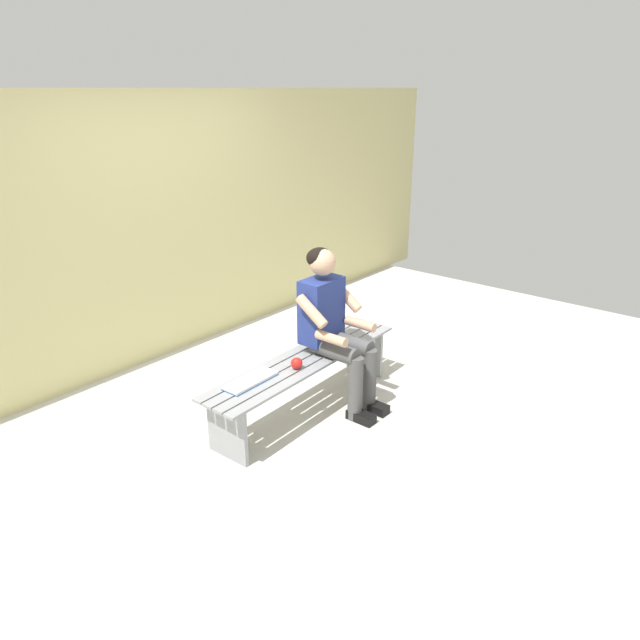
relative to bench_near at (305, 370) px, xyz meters
name	(u,v)px	position (x,y,z in m)	size (l,w,h in m)	color
ground_plane	(297,563)	(1.22, 1.00, -0.36)	(10.00, 7.00, 0.04)	beige
brick_wall	(100,239)	(0.50, -1.80, 0.83)	(9.50, 0.24, 2.33)	#D1C684
bench_near	(305,370)	(0.00, 0.00, 0.00)	(1.88, 0.44, 0.43)	gray
person_seated	(334,323)	(-0.22, 0.10, 0.34)	(0.50, 0.69, 1.24)	navy
apple	(297,363)	(0.17, 0.07, 0.14)	(0.09, 0.09, 0.09)	red
book_open	(251,381)	(0.53, -0.04, 0.11)	(0.42, 0.17, 0.02)	white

